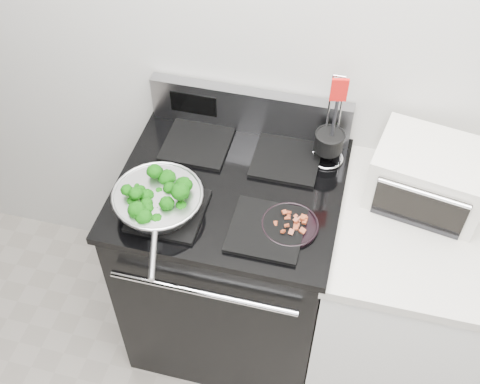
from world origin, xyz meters
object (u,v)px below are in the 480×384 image
(gas_range, at_px, (231,260))
(bacon_plate, at_px, (290,223))
(toaster_oven, at_px, (430,176))
(utensil_holder, at_px, (329,146))
(skillet, at_px, (158,200))

(gas_range, relative_size, bacon_plate, 5.89)
(bacon_plate, relative_size, toaster_oven, 0.46)
(gas_range, bearing_deg, utensil_holder, 33.58)
(toaster_oven, bearing_deg, utensil_holder, 178.27)
(gas_range, height_order, bacon_plate, gas_range)
(utensil_holder, height_order, toaster_oven, utensil_holder)
(gas_range, height_order, utensil_holder, utensil_holder)
(gas_range, bearing_deg, bacon_plate, -29.52)
(skillet, distance_m, utensil_holder, 0.64)
(skillet, xyz_separation_m, bacon_plate, (0.44, 0.04, -0.03))
(skillet, bearing_deg, bacon_plate, -11.22)
(utensil_holder, bearing_deg, gas_range, -157.55)
(gas_range, bearing_deg, skillet, -139.26)
(bacon_plate, xyz_separation_m, toaster_oven, (0.43, 0.27, 0.06))
(bacon_plate, xyz_separation_m, utensil_holder, (0.07, 0.34, 0.05))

